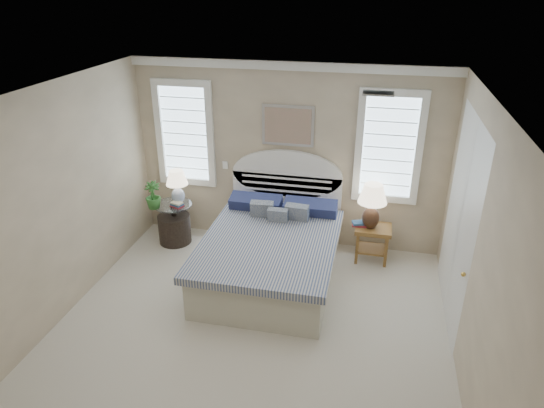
{
  "coord_description": "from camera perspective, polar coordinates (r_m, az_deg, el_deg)",
  "views": [
    {
      "loc": [
        1.22,
        -4.01,
        3.7
      ],
      "look_at": [
        0.1,
        1.0,
        1.29
      ],
      "focal_mm": 32.0,
      "sensor_mm": 36.0,
      "label": 1
    }
  ],
  "objects": [
    {
      "name": "crown_molding",
      "position": [
        6.67,
        1.97,
        15.97
      ],
      "size": [
        4.5,
        0.08,
        0.12
      ],
      "primitive_type": "cube",
      "color": "white",
      "rests_on": "wall_back"
    },
    {
      "name": "lamp_right",
      "position": [
        6.75,
        11.71,
        0.34
      ],
      "size": [
        0.4,
        0.4,
        0.65
      ],
      "rotation": [
        0.0,
        0.0,
        0.01
      ],
      "color": "black",
      "rests_on": "nightstand_right"
    },
    {
      "name": "window_right",
      "position": [
        6.83,
        13.57,
        6.5
      ],
      "size": [
        0.9,
        0.06,
        1.6
      ],
      "primitive_type": "cube",
      "color": "#C9EAFF",
      "rests_on": "wall_back"
    },
    {
      "name": "books_right",
      "position": [
        6.92,
        10.23,
        -2.3
      ],
      "size": [
        0.23,
        0.18,
        0.06
      ],
      "rotation": [
        0.0,
        0.0,
        0.2
      ],
      "color": "maroon",
      "rests_on": "nightstand_right"
    },
    {
      "name": "nightstand_right",
      "position": [
        7.0,
        11.75,
        -3.72
      ],
      "size": [
        0.5,
        0.4,
        0.53
      ],
      "color": "olive",
      "rests_on": "floor"
    },
    {
      "name": "switch_plate",
      "position": [
        7.31,
        -5.52,
        4.59
      ],
      "size": [
        0.08,
        0.01,
        0.12
      ],
      "primitive_type": "cube",
      "color": "white",
      "rests_on": "wall_back"
    },
    {
      "name": "bed",
      "position": [
        6.51,
        0.02,
        -5.48
      ],
      "size": [
        1.72,
        2.28,
        1.47
      ],
      "color": "beige",
      "rests_on": "floor"
    },
    {
      "name": "wall_left",
      "position": [
        5.8,
        -25.66,
        -1.42
      ],
      "size": [
        0.02,
        5.0,
        2.7
      ],
      "primitive_type": "cube",
      "color": "tan",
      "rests_on": "floor"
    },
    {
      "name": "ceiling",
      "position": [
        4.31,
        -4.27,
        11.66
      ],
      "size": [
        4.5,
        5.0,
        0.01
      ],
      "primitive_type": "cube",
      "color": "silver",
      "rests_on": "wall_back"
    },
    {
      "name": "side_table_left",
      "position": [
        7.48,
        -11.41,
        -1.71
      ],
      "size": [
        0.56,
        0.56,
        0.63
      ],
      "color": "black",
      "rests_on": "floor"
    },
    {
      "name": "potted_plant",
      "position": [
        7.23,
        -13.84,
        0.99
      ],
      "size": [
        0.29,
        0.29,
        0.4
      ],
      "primitive_type": "imported",
      "rotation": [
        0.0,
        0.0,
        0.32
      ],
      "color": "#2D7230",
      "rests_on": "side_table_left"
    },
    {
      "name": "wall_right",
      "position": [
        4.76,
        23.45,
        -6.74
      ],
      "size": [
        0.02,
        5.0,
        2.7
      ],
      "primitive_type": "cube",
      "color": "tan",
      "rests_on": "floor"
    },
    {
      "name": "books_left",
      "position": [
        7.27,
        -11.12,
        -0.06
      ],
      "size": [
        0.21,
        0.18,
        0.07
      ],
      "rotation": [
        0.0,
        0.0,
        -0.33
      ],
      "color": "maroon",
      "rests_on": "side_table_left"
    },
    {
      "name": "closet_door",
      "position": [
        5.87,
        21.23,
        -1.91
      ],
      "size": [
        0.02,
        1.8,
        2.4
      ],
      "primitive_type": "cube",
      "color": "silver",
      "rests_on": "floor"
    },
    {
      "name": "painting",
      "position": [
        6.85,
        1.87,
        9.18
      ],
      "size": [
        0.74,
        0.04,
        0.58
      ],
      "primitive_type": "cube",
      "color": "silver",
      "rests_on": "wall_back"
    },
    {
      "name": "wall_back",
      "position": [
        7.03,
        1.88,
        5.59
      ],
      "size": [
        4.5,
        0.02,
        2.7
      ],
      "primitive_type": "cube",
      "color": "tan",
      "rests_on": "floor"
    },
    {
      "name": "floor_pot",
      "position": [
        7.55,
        -11.38,
        -2.86
      ],
      "size": [
        0.6,
        0.6,
        0.44
      ],
      "primitive_type": "cylinder",
      "rotation": [
        0.0,
        0.0,
        -0.26
      ],
      "color": "black",
      "rests_on": "floor"
    },
    {
      "name": "lamp_left",
      "position": [
        7.27,
        -11.11,
        2.42
      ],
      "size": [
        0.38,
        0.38,
        0.53
      ],
      "rotation": [
        0.0,
        0.0,
        0.21
      ],
      "color": "silver",
      "rests_on": "side_table_left"
    },
    {
      "name": "hvac_vent",
      "position": [
        4.92,
        12.4,
        12.61
      ],
      "size": [
        0.3,
        0.2,
        0.02
      ],
      "primitive_type": "cube",
      "color": "#B2B2B2",
      "rests_on": "ceiling"
    },
    {
      "name": "window_left",
      "position": [
        7.36,
        -10.18,
        8.16
      ],
      "size": [
        0.9,
        0.06,
        1.6
      ],
      "primitive_type": "cube",
      "color": "#C9EAFF",
      "rests_on": "wall_back"
    },
    {
      "name": "floor",
      "position": [
        5.59,
        -3.36,
        -16.35
      ],
      "size": [
        4.5,
        5.0,
        0.01
      ],
      "primitive_type": "cube",
      "color": "beige",
      "rests_on": "ground"
    }
  ]
}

